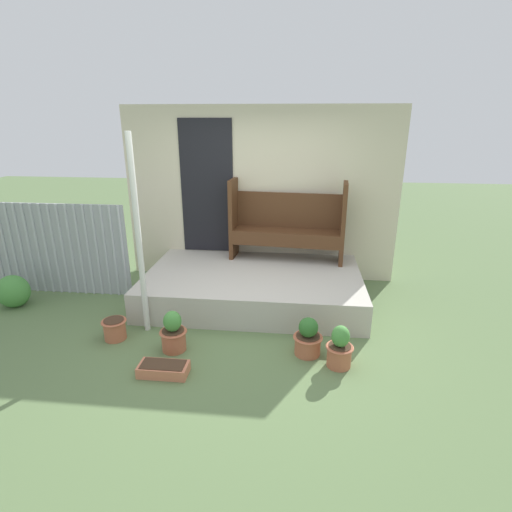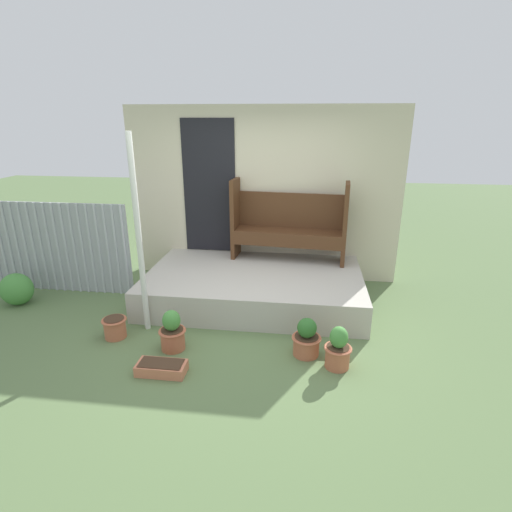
{
  "view_description": "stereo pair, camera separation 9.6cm",
  "coord_description": "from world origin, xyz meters",
  "px_view_note": "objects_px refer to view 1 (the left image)",
  "views": [
    {
      "loc": [
        0.6,
        -4.16,
        2.43
      ],
      "look_at": [
        0.11,
        0.31,
        0.85
      ],
      "focal_mm": 28.0,
      "sensor_mm": 36.0,
      "label": 1
    },
    {
      "loc": [
        0.69,
        -4.15,
        2.43
      ],
      "look_at": [
        0.11,
        0.31,
        0.85
      ],
      "focal_mm": 28.0,
      "sensor_mm": 36.0,
      "label": 2
    }
  ],
  "objects_px": {
    "flower_pot_left": "(115,328)",
    "flower_pot_far_right": "(340,349)",
    "support_post": "(139,238)",
    "flower_pot_right": "(308,339)",
    "flower_pot_middle": "(173,333)",
    "bench": "(287,222)",
    "shrub_by_fence": "(13,291)",
    "planter_box_rect": "(164,369)"
  },
  "relations": [
    {
      "from": "support_post",
      "to": "flower_pot_right",
      "type": "xyz_separation_m",
      "value": [
        1.91,
        -0.32,
        -0.96
      ]
    },
    {
      "from": "support_post",
      "to": "flower_pot_left",
      "type": "height_order",
      "value": "support_post"
    },
    {
      "from": "bench",
      "to": "flower_pot_right",
      "type": "relative_size",
      "value": 3.95
    },
    {
      "from": "bench",
      "to": "flower_pot_left",
      "type": "height_order",
      "value": "bench"
    },
    {
      "from": "flower_pot_right",
      "to": "flower_pot_far_right",
      "type": "relative_size",
      "value": 0.93
    },
    {
      "from": "support_post",
      "to": "bench",
      "type": "relative_size",
      "value": 1.35
    },
    {
      "from": "support_post",
      "to": "shrub_by_fence",
      "type": "relative_size",
      "value": 5.2
    },
    {
      "from": "support_post",
      "to": "planter_box_rect",
      "type": "relative_size",
      "value": 4.65
    },
    {
      "from": "flower_pot_left",
      "to": "flower_pot_far_right",
      "type": "bearing_deg",
      "value": -5.98
    },
    {
      "from": "planter_box_rect",
      "to": "shrub_by_fence",
      "type": "xyz_separation_m",
      "value": [
        -2.48,
        1.25,
        0.16
      ]
    },
    {
      "from": "planter_box_rect",
      "to": "shrub_by_fence",
      "type": "height_order",
      "value": "shrub_by_fence"
    },
    {
      "from": "planter_box_rect",
      "to": "flower_pot_right",
      "type": "bearing_deg",
      "value": 19.99
    },
    {
      "from": "flower_pot_right",
      "to": "planter_box_rect",
      "type": "relative_size",
      "value": 0.87
    },
    {
      "from": "shrub_by_fence",
      "to": "flower_pot_left",
      "type": "bearing_deg",
      "value": -20.99
    },
    {
      "from": "support_post",
      "to": "planter_box_rect",
      "type": "xyz_separation_m",
      "value": [
        0.48,
        -0.84,
        -1.09
      ]
    },
    {
      "from": "bench",
      "to": "flower_pot_right",
      "type": "bearing_deg",
      "value": -76.22
    },
    {
      "from": "bench",
      "to": "shrub_by_fence",
      "type": "height_order",
      "value": "bench"
    },
    {
      "from": "flower_pot_left",
      "to": "support_post",
      "type": "bearing_deg",
      "value": 40.53
    },
    {
      "from": "flower_pot_left",
      "to": "shrub_by_fence",
      "type": "bearing_deg",
      "value": 159.01
    },
    {
      "from": "planter_box_rect",
      "to": "flower_pot_far_right",
      "type": "bearing_deg",
      "value": 10.8
    },
    {
      "from": "flower_pot_far_right",
      "to": "planter_box_rect",
      "type": "height_order",
      "value": "flower_pot_far_right"
    },
    {
      "from": "flower_pot_left",
      "to": "planter_box_rect",
      "type": "distance_m",
      "value": 0.98
    },
    {
      "from": "flower_pot_middle",
      "to": "flower_pot_far_right",
      "type": "distance_m",
      "value": 1.78
    },
    {
      "from": "flower_pot_right",
      "to": "bench",
      "type": "bearing_deg",
      "value": 99.01
    },
    {
      "from": "flower_pot_right",
      "to": "shrub_by_fence",
      "type": "relative_size",
      "value": 0.97
    },
    {
      "from": "flower_pot_left",
      "to": "bench",
      "type": "bearing_deg",
      "value": 44.35
    },
    {
      "from": "flower_pot_left",
      "to": "flower_pot_middle",
      "type": "relative_size",
      "value": 0.61
    },
    {
      "from": "flower_pot_middle",
      "to": "flower_pot_far_right",
      "type": "relative_size",
      "value": 1.02
    },
    {
      "from": "bench",
      "to": "shrub_by_fence",
      "type": "xyz_separation_m",
      "value": [
        -3.61,
        -1.2,
        -0.76
      ]
    },
    {
      "from": "flower_pot_right",
      "to": "shrub_by_fence",
      "type": "height_order",
      "value": "shrub_by_fence"
    },
    {
      "from": "flower_pot_far_right",
      "to": "shrub_by_fence",
      "type": "distance_m",
      "value": 4.33
    },
    {
      "from": "bench",
      "to": "flower_pot_middle",
      "type": "bearing_deg",
      "value": -115.1
    },
    {
      "from": "flower_pot_right",
      "to": "support_post",
      "type": "bearing_deg",
      "value": 170.37
    },
    {
      "from": "flower_pot_right",
      "to": "flower_pot_left",
      "type": "bearing_deg",
      "value": 177.99
    },
    {
      "from": "planter_box_rect",
      "to": "flower_pot_middle",
      "type": "bearing_deg",
      "value": 93.62
    },
    {
      "from": "planter_box_rect",
      "to": "flower_pot_left",
      "type": "bearing_deg",
      "value": 142.32
    },
    {
      "from": "support_post",
      "to": "flower_pot_middle",
      "type": "bearing_deg",
      "value": -41.17
    },
    {
      "from": "support_post",
      "to": "planter_box_rect",
      "type": "bearing_deg",
      "value": -60.19
    },
    {
      "from": "planter_box_rect",
      "to": "bench",
      "type": "bearing_deg",
      "value": 65.38
    },
    {
      "from": "planter_box_rect",
      "to": "shrub_by_fence",
      "type": "distance_m",
      "value": 2.79
    },
    {
      "from": "support_post",
      "to": "bench",
      "type": "height_order",
      "value": "support_post"
    },
    {
      "from": "support_post",
      "to": "flower_pot_left",
      "type": "bearing_deg",
      "value": -139.47
    }
  ]
}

